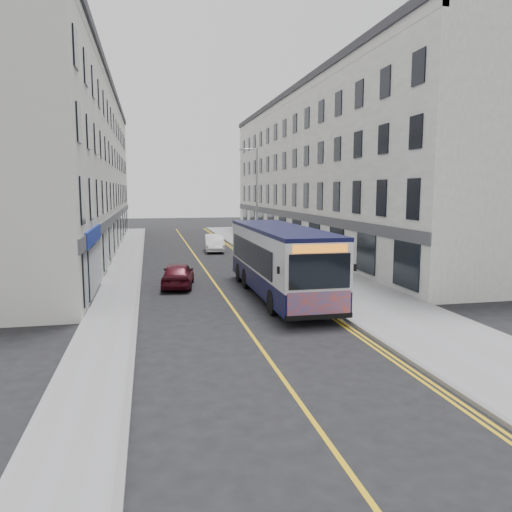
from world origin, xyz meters
name	(u,v)px	position (x,y,z in m)	size (l,w,h in m)	color
ground	(230,304)	(0.00, 0.00, 0.00)	(140.00, 140.00, 0.00)	black
pavement_east	(291,261)	(6.25, 12.00, 0.06)	(4.50, 64.00, 0.12)	gray
pavement_west	(125,266)	(-5.00, 12.00, 0.06)	(2.00, 64.00, 0.12)	gray
kerb_east	(259,262)	(4.00, 12.00, 0.07)	(0.18, 64.00, 0.13)	slate
kerb_west	(141,266)	(-4.00, 12.00, 0.07)	(0.18, 64.00, 0.13)	slate
road_centre_line	(202,265)	(0.00, 12.00, 0.00)	(0.12, 64.00, 0.01)	gold
road_dbl_yellow_inner	(253,263)	(3.55, 12.00, 0.00)	(0.10, 64.00, 0.01)	gold
road_dbl_yellow_outer	(256,263)	(3.75, 12.00, 0.00)	(0.10, 64.00, 0.01)	gold
terrace_east	(320,173)	(11.50, 21.00, 6.50)	(6.00, 46.00, 13.00)	white
terrace_west	(76,171)	(-9.00, 21.00, 6.50)	(6.00, 46.00, 13.00)	silver
streetlamp	(256,199)	(4.17, 14.00, 4.38)	(1.32, 0.18, 8.00)	#95989D
city_bus	(279,259)	(2.57, 1.18, 1.81)	(2.65, 11.37, 3.30)	black
bicycle	(321,276)	(5.24, 2.80, 0.62)	(0.67, 1.92, 1.01)	black
pedestrian_near	(284,244)	(6.14, 13.34, 1.13)	(0.74, 0.48, 2.02)	#997645
pedestrian_far	(274,247)	(5.46, 13.63, 0.90)	(0.76, 0.59, 1.56)	black
car_white	(214,243)	(1.80, 19.16, 0.70)	(1.47, 4.23, 1.39)	white
car_maroon	(178,275)	(-2.00, 4.49, 0.66)	(1.55, 3.86, 1.32)	#450B15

